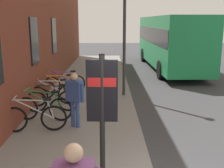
{
  "coord_description": "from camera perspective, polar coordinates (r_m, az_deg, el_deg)",
  "views": [
    {
      "loc": [
        -4.15,
        0.9,
        3.06
      ],
      "look_at": [
        2.19,
        0.83,
        1.62
      ],
      "focal_mm": 44.45,
      "sensor_mm": 36.0,
      "label": 1
    }
  ],
  "objects": [
    {
      "name": "ground",
      "position": [
        10.77,
        9.6,
        -3.9
      ],
      "size": [
        60.0,
        60.0,
        0.0
      ],
      "primitive_type": "plane",
      "color": "#38383A"
    },
    {
      "name": "sidewalk_pavement",
      "position": [
        12.54,
        -4.48,
        -1.08
      ],
      "size": [
        24.0,
        3.5,
        0.12
      ],
      "primitive_type": "cube",
      "color": "gray",
      "rests_on": "ground"
    },
    {
      "name": "bicycle_leaning_wall",
      "position": [
        7.83,
        -15.66,
        -6.72
      ],
      "size": [
        0.48,
        1.77,
        0.97
      ],
      "color": "black",
      "rests_on": "sidewalk_pavement"
    },
    {
      "name": "bicycle_beside_lamp",
      "position": [
        8.61,
        -13.87,
        -4.82
      ],
      "size": [
        0.48,
        1.77,
        0.97
      ],
      "color": "black",
      "rests_on": "sidewalk_pavement"
    },
    {
      "name": "bicycle_far_end",
      "position": [
        9.36,
        -12.13,
        -3.31
      ],
      "size": [
        0.48,
        1.76,
        0.97
      ],
      "color": "black",
      "rests_on": "sidewalk_pavement"
    },
    {
      "name": "bicycle_by_door",
      "position": [
        10.1,
        -12.01,
        -2.11
      ],
      "size": [
        0.67,
        1.71,
        0.97
      ],
      "color": "black",
      "rests_on": "sidewalk_pavement"
    },
    {
      "name": "bicycle_mid_rack",
      "position": [
        10.99,
        -10.68,
        -0.85
      ],
      "size": [
        0.56,
        1.74,
        0.97
      ],
      "color": "black",
      "rests_on": "sidewalk_pavement"
    },
    {
      "name": "bicycle_end_of_row",
      "position": [
        11.74,
        -9.7,
        0.06
      ],
      "size": [
        0.68,
        1.7,
        0.97
      ],
      "color": "black",
      "rests_on": "sidewalk_pavement"
    },
    {
      "name": "transit_info_sign",
      "position": [
        4.88,
        -2.04,
        -3.19
      ],
      "size": [
        0.11,
        0.55,
        2.4
      ],
      "color": "black",
      "rests_on": "sidewalk_pavement"
    },
    {
      "name": "city_bus",
      "position": [
        18.51,
        11.71,
        9.01
      ],
      "size": [
        10.54,
        2.79,
        3.35
      ],
      "color": "#1E8C4C",
      "rests_on": "ground"
    },
    {
      "name": "pedestrian_crossing_street",
      "position": [
        7.77,
        -7.71,
        -2.14
      ],
      "size": [
        0.4,
        0.55,
        1.56
      ],
      "color": "#334C8C",
      "rests_on": "sidewalk_pavement"
    },
    {
      "name": "street_lamp",
      "position": [
        10.97,
        2.6,
        13.78
      ],
      "size": [
        0.28,
        0.28,
        5.3
      ],
      "color": "#333338",
      "rests_on": "sidewalk_pavement"
    }
  ]
}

